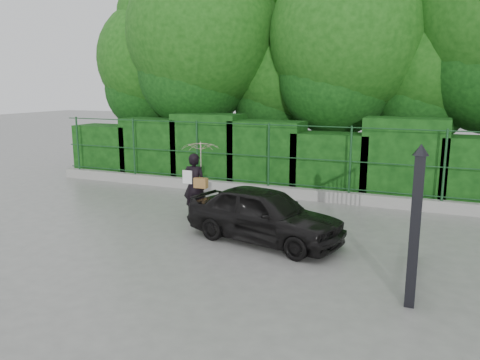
% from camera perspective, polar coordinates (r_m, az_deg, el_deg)
% --- Properties ---
extents(ground, '(80.00, 80.00, 0.00)m').
position_cam_1_polar(ground, '(9.78, -7.79, -7.33)').
color(ground, gray).
extents(kerb, '(14.00, 0.25, 0.30)m').
position_cam_1_polar(kerb, '(13.65, 1.87, -1.17)').
color(kerb, '#9E9E99').
rests_on(kerb, ground).
extents(fence, '(14.13, 0.06, 1.80)m').
position_cam_1_polar(fence, '(13.38, 2.79, 3.14)').
color(fence, '#17401F').
rests_on(fence, kerb).
extents(hedge, '(14.20, 1.20, 2.28)m').
position_cam_1_polar(hedge, '(14.40, 3.46, 2.96)').
color(hedge, black).
rests_on(hedge, ground).
extents(trees, '(17.10, 6.15, 8.08)m').
position_cam_1_polar(trees, '(16.15, 10.28, 16.56)').
color(trees, black).
rests_on(trees, ground).
extents(gate, '(0.22, 2.33, 2.36)m').
position_cam_1_polar(gate, '(7.46, 20.75, -4.40)').
color(gate, black).
rests_on(gate, ground).
extents(woman, '(0.92, 0.93, 1.84)m').
position_cam_1_polar(woman, '(11.19, -5.09, 1.53)').
color(woman, black).
rests_on(woman, ground).
extents(car, '(3.52, 2.04, 1.13)m').
position_cam_1_polar(car, '(9.52, 2.97, -4.20)').
color(car, black).
rests_on(car, ground).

